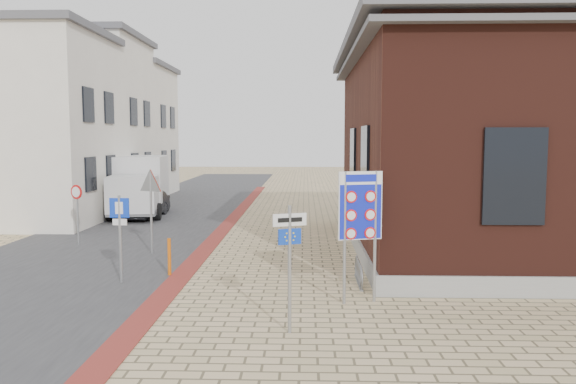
% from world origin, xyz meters
% --- Properties ---
extents(ground, '(120.00, 120.00, 0.00)m').
position_xyz_m(ground, '(0.00, 0.00, 0.00)').
color(ground, tan).
rests_on(ground, ground).
extents(road_strip, '(7.00, 60.00, 0.02)m').
position_xyz_m(road_strip, '(-5.50, 15.00, 0.01)').
color(road_strip, '#38383A').
rests_on(road_strip, ground).
extents(curb_strip, '(0.60, 40.00, 0.02)m').
position_xyz_m(curb_strip, '(-2.00, 10.00, 0.01)').
color(curb_strip, maroon).
rests_on(curb_strip, ground).
extents(brick_building, '(13.00, 13.00, 6.80)m').
position_xyz_m(brick_building, '(8.99, 7.00, 3.49)').
color(brick_building, gray).
rests_on(brick_building, ground).
extents(townhouse_near, '(7.40, 6.40, 8.30)m').
position_xyz_m(townhouse_near, '(-10.99, 12.00, 4.17)').
color(townhouse_near, silver).
rests_on(townhouse_near, ground).
extents(townhouse_mid, '(7.40, 6.40, 9.10)m').
position_xyz_m(townhouse_mid, '(-10.99, 18.00, 4.57)').
color(townhouse_mid, silver).
rests_on(townhouse_mid, ground).
extents(townhouse_far, '(7.40, 6.40, 8.30)m').
position_xyz_m(townhouse_far, '(-10.99, 24.00, 4.17)').
color(townhouse_far, silver).
rests_on(townhouse_far, ground).
extents(bike_rack, '(0.08, 1.80, 0.60)m').
position_xyz_m(bike_rack, '(2.65, 2.20, 0.26)').
color(bike_rack, slate).
rests_on(bike_rack, ground).
extents(sedan, '(1.52, 3.79, 1.23)m').
position_xyz_m(sedan, '(-6.10, 13.56, 0.61)').
color(sedan, black).
rests_on(sedan, ground).
extents(box_truck, '(2.82, 5.58, 2.80)m').
position_xyz_m(box_truck, '(-6.52, 14.37, 1.44)').
color(box_truck, slate).
rests_on(box_truck, ground).
extents(border_sign, '(0.98, 0.30, 2.94)m').
position_xyz_m(border_sign, '(2.50, 0.50, 2.12)').
color(border_sign, gray).
rests_on(border_sign, ground).
extents(essen_sign, '(0.62, 0.27, 2.42)m').
position_xyz_m(essen_sign, '(1.00, -1.50, 1.60)').
color(essen_sign, gray).
rests_on(essen_sign, ground).
extents(parking_sign, '(0.49, 0.07, 2.24)m').
position_xyz_m(parking_sign, '(-3.36, 2.00, 1.50)').
color(parking_sign, gray).
rests_on(parking_sign, ground).
extents(yield_sign, '(0.88, 0.44, 2.64)m').
position_xyz_m(yield_sign, '(-3.58, 5.64, 2.02)').
color(yield_sign, gray).
rests_on(yield_sign, ground).
extents(speed_sign, '(0.46, 0.22, 2.08)m').
position_xyz_m(speed_sign, '(-6.50, 7.01, 1.37)').
color(speed_sign, gray).
rests_on(speed_sign, ground).
extents(bollard, '(0.12, 0.12, 1.01)m').
position_xyz_m(bollard, '(-2.33, 2.80, 0.51)').
color(bollard, '#D55D0B').
rests_on(bollard, ground).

